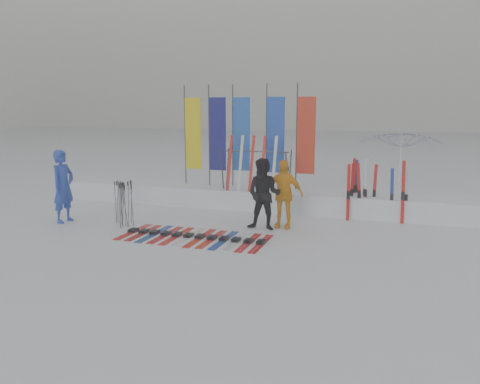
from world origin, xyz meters
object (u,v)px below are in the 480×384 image
(ski_row, at_px, (194,236))
(person_black, at_px, (264,194))
(person_yellow, at_px, (283,194))
(tent_canopy, at_px, (399,168))
(person_blue, at_px, (63,186))
(ski_rack, at_px, (256,165))

(ski_row, bearing_deg, person_black, 43.26)
(person_yellow, bearing_deg, person_black, -137.53)
(person_black, relative_size, ski_row, 0.52)
(tent_canopy, height_order, ski_row, tent_canopy)
(person_yellow, bearing_deg, person_blue, -167.65)
(person_yellow, xyz_separation_m, ski_rack, (-1.29, 1.88, 0.50))
(person_blue, bearing_deg, ski_rack, -51.98)
(person_yellow, distance_m, ski_row, 2.57)
(person_black, relative_size, ski_rack, 0.89)
(person_black, height_order, tent_canopy, tent_canopy)
(ski_row, bearing_deg, person_blue, 174.74)
(ski_rack, bearing_deg, person_black, -68.57)
(person_black, bearing_deg, ski_row, -136.24)
(person_blue, xyz_separation_m, person_yellow, (5.76, 1.29, -0.10))
(person_blue, bearing_deg, person_black, -77.65)
(person_yellow, xyz_separation_m, ski_row, (-1.77, -1.66, -0.85))
(person_blue, height_order, person_yellow, person_blue)
(person_yellow, distance_m, ski_rack, 2.34)
(ski_row, distance_m, ski_rack, 3.82)
(tent_canopy, xyz_separation_m, ski_rack, (-4.11, -1.82, 0.17))
(person_blue, bearing_deg, tent_canopy, -57.15)
(person_black, relative_size, person_yellow, 1.03)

